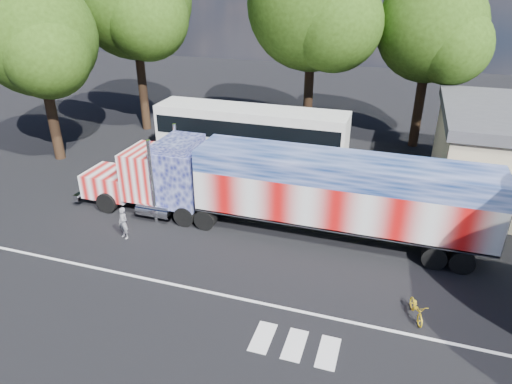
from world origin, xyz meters
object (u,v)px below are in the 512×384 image
(tree_ne_a, at_px, (433,29))
(tree_w_a, at_px, (38,37))
(bicycle, at_px, (417,309))
(tree_nw_a, at_px, (135,0))
(semi_truck, at_px, (286,188))
(woman, at_px, (123,223))
(coach_bus, at_px, (251,135))
(tree_n_mid, at_px, (315,5))

(tree_ne_a, bearing_deg, tree_w_a, -156.24)
(bicycle, distance_m, tree_nw_a, 29.69)
(semi_truck, height_order, woman, semi_truck)
(semi_truck, bearing_deg, bicycle, -36.77)
(tree_nw_a, bearing_deg, tree_ne_a, 6.86)
(coach_bus, bearing_deg, bicycle, -49.84)
(tree_ne_a, height_order, tree_w_a, tree_ne_a)
(tree_w_a, bearing_deg, tree_ne_a, 23.76)
(coach_bus, height_order, tree_nw_a, tree_nw_a)
(coach_bus, xyz_separation_m, tree_ne_a, (10.92, 6.94, 6.52))
(woman, relative_size, bicycle, 1.10)
(woman, bearing_deg, bicycle, 15.41)
(tree_nw_a, height_order, tree_w_a, tree_nw_a)
(bicycle, height_order, tree_nw_a, tree_nw_a)
(tree_n_mid, height_order, tree_w_a, tree_n_mid)
(tree_nw_a, xyz_separation_m, tree_w_a, (-2.41, -7.97, -1.81))
(semi_truck, distance_m, tree_ne_a, 17.65)
(tree_n_mid, bearing_deg, bicycle, -66.52)
(coach_bus, xyz_separation_m, tree_n_mid, (2.80, 6.05, 7.96))
(semi_truck, distance_m, tree_n_mid, 16.41)
(semi_truck, bearing_deg, tree_nw_a, 140.32)
(tree_ne_a, bearing_deg, tree_nw_a, -173.14)
(semi_truck, xyz_separation_m, coach_bus, (-4.67, 8.39, -0.40))
(woman, height_order, tree_ne_a, tree_ne_a)
(coach_bus, xyz_separation_m, tree_nw_a, (-10.67, 4.34, 8.11))
(woman, xyz_separation_m, tree_ne_a, (13.67, 18.55, 7.67))
(woman, distance_m, tree_n_mid, 20.63)
(bicycle, relative_size, tree_ne_a, 0.12)
(coach_bus, bearing_deg, tree_w_a, -164.49)
(tree_nw_a, xyz_separation_m, tree_ne_a, (21.59, 2.60, -1.60))
(semi_truck, xyz_separation_m, woman, (-7.43, -3.22, -1.55))
(bicycle, bearing_deg, woman, 156.74)
(coach_bus, bearing_deg, woman, -103.35)
(woman, bearing_deg, tree_n_mid, 94.68)
(tree_w_a, bearing_deg, tree_nw_a, 73.17)
(tree_n_mid, bearing_deg, semi_truck, -82.60)
(bicycle, bearing_deg, semi_truck, 126.71)
(coach_bus, bearing_deg, semi_truck, -60.88)
(bicycle, height_order, tree_n_mid, tree_n_mid)
(semi_truck, distance_m, woman, 8.24)
(bicycle, relative_size, tree_nw_a, 0.10)
(coach_bus, distance_m, tree_nw_a, 14.09)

